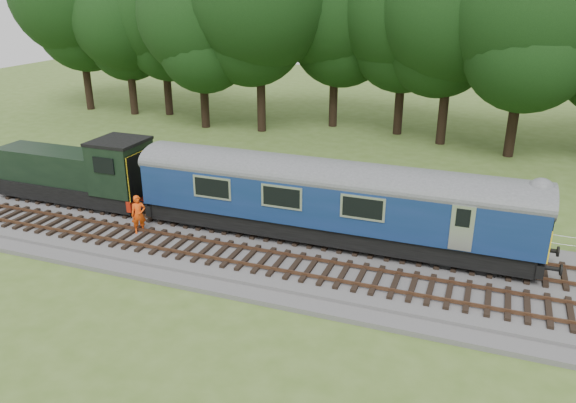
% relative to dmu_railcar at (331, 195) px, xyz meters
% --- Properties ---
extents(ground, '(120.00, 120.00, 0.00)m').
position_rel_dmu_railcar_xyz_m(ground, '(-1.33, -1.40, -2.61)').
color(ground, '#4B6826').
rests_on(ground, ground).
extents(ballast, '(70.00, 7.00, 0.35)m').
position_rel_dmu_railcar_xyz_m(ballast, '(-1.33, -1.40, -2.43)').
color(ballast, '#4C4C4F').
rests_on(ballast, ground).
extents(track_north, '(67.20, 2.40, 0.21)m').
position_rel_dmu_railcar_xyz_m(track_north, '(-1.33, -0.00, -2.19)').
color(track_north, black).
rests_on(track_north, ballast).
extents(track_south, '(67.20, 2.40, 0.21)m').
position_rel_dmu_railcar_xyz_m(track_south, '(-1.33, -3.00, -2.19)').
color(track_south, black).
rests_on(track_south, ballast).
extents(fence, '(64.00, 0.12, 1.00)m').
position_rel_dmu_railcar_xyz_m(fence, '(-1.33, 3.10, -2.61)').
color(fence, '#6B6054').
rests_on(fence, ground).
extents(tree_line, '(70.00, 8.00, 18.00)m').
position_rel_dmu_railcar_xyz_m(tree_line, '(-1.33, 20.60, -2.61)').
color(tree_line, black).
rests_on(tree_line, ground).
extents(dmu_railcar, '(18.05, 2.86, 3.88)m').
position_rel_dmu_railcar_xyz_m(dmu_railcar, '(0.00, 0.00, 0.00)').
color(dmu_railcar, black).
rests_on(dmu_railcar, ground).
extents(shunter_loco, '(8.91, 2.60, 3.38)m').
position_rel_dmu_railcar_xyz_m(shunter_loco, '(-13.93, 0.00, -0.63)').
color(shunter_loco, black).
rests_on(shunter_loco, ground).
extents(worker, '(0.81, 0.79, 1.87)m').
position_rel_dmu_railcar_xyz_m(worker, '(-8.69, -2.33, -1.32)').
color(worker, '#F94A0D').
rests_on(worker, ballast).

